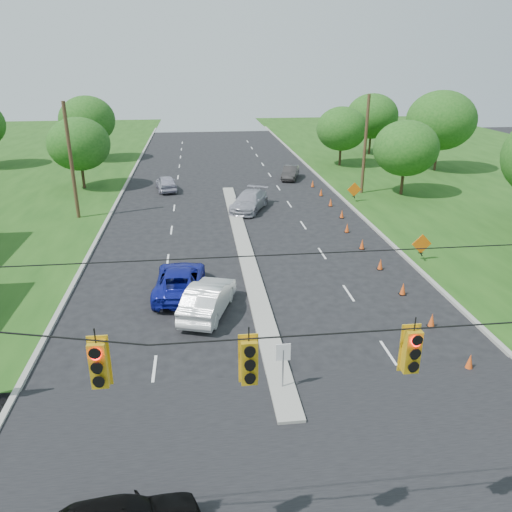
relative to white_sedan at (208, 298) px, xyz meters
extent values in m
cube|color=gray|center=(-7.46, 17.35, -0.81)|extent=(0.25, 110.00, 0.16)
cube|color=gray|center=(12.74, 17.35, -0.81)|extent=(0.25, 110.00, 0.16)
cube|color=gray|center=(2.64, 8.35, -0.81)|extent=(1.00, 34.00, 0.18)
cylinder|color=gray|center=(2.64, -6.65, 0.09)|extent=(0.06, 0.06, 1.80)
cube|color=white|center=(2.64, -6.65, 0.89)|extent=(0.55, 0.04, 0.70)
cylinder|color=black|center=(2.64, -13.65, 6.19)|extent=(24.00, 0.04, 0.04)
cube|color=gold|center=(-2.36, -13.65, 5.42)|extent=(0.34, 0.24, 1.00)
cube|color=gold|center=(0.64, -13.65, 5.24)|extent=(0.34, 0.24, 1.00)
cube|color=gold|center=(4.14, -13.65, 5.24)|extent=(0.34, 0.24, 1.00)
cylinder|color=#422D1C|center=(-9.86, 17.35, 3.69)|extent=(0.28, 0.28, 9.00)
cylinder|color=#422D1C|center=(15.14, 22.35, 3.69)|extent=(0.28, 0.28, 9.00)
cone|color=#E75118|center=(10.49, -6.15, -0.46)|extent=(0.32, 0.32, 0.70)
cone|color=#E75118|center=(10.49, -2.65, -0.46)|extent=(0.32, 0.32, 0.70)
cone|color=#E75118|center=(10.49, 0.85, -0.46)|extent=(0.32, 0.32, 0.70)
cone|color=#E75118|center=(10.49, 4.35, -0.46)|extent=(0.32, 0.32, 0.70)
cone|color=#E75118|center=(10.49, 7.85, -0.46)|extent=(0.32, 0.32, 0.70)
cone|color=#E75118|center=(10.49, 11.35, -0.46)|extent=(0.32, 0.32, 0.70)
cone|color=#E75118|center=(11.09, 14.85, -0.46)|extent=(0.32, 0.32, 0.70)
cone|color=#E75118|center=(11.09, 18.35, -0.46)|extent=(0.32, 0.32, 0.70)
cone|color=#E75118|center=(11.09, 21.85, -0.46)|extent=(0.32, 0.32, 0.70)
cone|color=#E75118|center=(11.09, 25.35, -0.46)|extent=(0.32, 0.32, 0.70)
cube|color=black|center=(13.44, 5.35, -0.26)|extent=(0.06, 0.58, 0.26)
cube|color=black|center=(13.44, 5.35, -0.26)|extent=(0.06, 0.58, 0.26)
cube|color=orange|center=(13.44, 5.35, 0.34)|extent=(1.27, 0.05, 1.27)
cube|color=black|center=(13.44, 19.35, -0.26)|extent=(0.06, 0.58, 0.26)
cube|color=black|center=(13.44, 19.35, -0.26)|extent=(0.06, 0.58, 0.26)
cube|color=orange|center=(13.44, 19.35, 0.34)|extent=(1.27, 0.05, 1.27)
cylinder|color=black|center=(-11.36, 27.35, 0.45)|extent=(0.28, 0.28, 2.52)
ellipsoid|color=#194C14|center=(-11.36, 27.35, 3.53)|extent=(5.88, 5.88, 5.04)
cylinder|color=black|center=(-13.36, 42.35, 0.63)|extent=(0.28, 0.28, 2.88)
ellipsoid|color=#194C14|center=(-13.36, 42.35, 4.15)|extent=(6.72, 6.72, 5.76)
cylinder|color=black|center=(18.64, 21.35, 0.45)|extent=(0.28, 0.28, 2.52)
ellipsoid|color=#194C14|center=(18.64, 21.35, 3.53)|extent=(5.88, 5.88, 5.04)
cylinder|color=black|center=(26.64, 31.35, 0.81)|extent=(0.28, 0.28, 3.24)
ellipsoid|color=#194C14|center=(26.64, 31.35, 4.77)|extent=(7.56, 7.56, 6.48)
cylinder|color=black|center=(22.64, 42.35, 0.63)|extent=(0.28, 0.28, 2.88)
ellipsoid|color=#194C14|center=(22.64, 42.35, 4.15)|extent=(6.72, 6.72, 5.76)
cylinder|color=black|center=(16.64, 35.35, 0.45)|extent=(0.28, 0.28, 2.52)
ellipsoid|color=#194C14|center=(16.64, 35.35, 3.53)|extent=(5.88, 5.88, 5.04)
imported|color=white|center=(0.00, 0.00, 0.00)|extent=(3.15, 5.20, 1.62)
imported|color=#131A93|center=(-1.45, 2.48, -0.05)|extent=(2.87, 5.64, 1.53)
imported|color=#A19FAD|center=(3.96, 17.97, -0.02)|extent=(4.18, 5.84, 1.57)
imported|color=#A7A3BA|center=(-3.29, 25.63, -0.08)|extent=(2.43, 4.53, 1.47)
imported|color=#292727|center=(9.52, 29.14, -0.12)|extent=(2.65, 4.40, 1.37)
camera|label=1|loc=(-0.25, -22.36, 11.06)|focal=35.00mm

